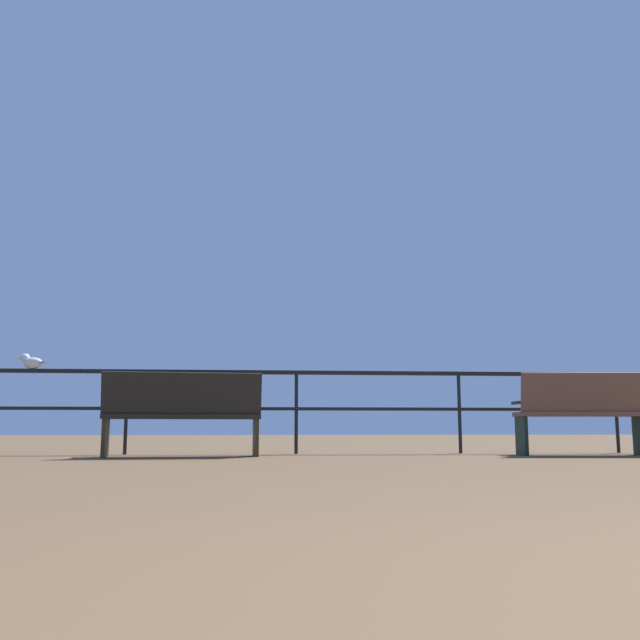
# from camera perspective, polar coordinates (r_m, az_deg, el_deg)

# --- Properties ---
(pier_railing) EXTENTS (22.77, 0.05, 1.02)m
(pier_railing) POSITION_cam_1_polar(r_m,az_deg,el_deg) (8.86, 4.78, -5.88)
(pier_railing) COLOR black
(pier_railing) RESTS_ON ground_plane
(bench_near_left) EXTENTS (1.76, 0.72, 0.92)m
(bench_near_left) POSITION_cam_1_polar(r_m,az_deg,el_deg) (7.96, -11.14, -7.18)
(bench_near_left) COLOR black
(bench_near_left) RESTS_ON ground_plane
(bench_near_right) EXTENTS (1.52, 0.76, 0.95)m
(bench_near_right) POSITION_cam_1_polar(r_m,az_deg,el_deg) (8.76, 20.62, -6.84)
(bench_near_right) COLOR brown
(bench_near_right) RESTS_ON ground_plane
(seagull_on_rail) EXTENTS (0.39, 0.23, 0.19)m
(seagull_on_rail) POSITION_cam_1_polar(r_m,az_deg,el_deg) (9.19, -22.45, -3.17)
(seagull_on_rail) COLOR silver
(seagull_on_rail) RESTS_ON pier_railing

